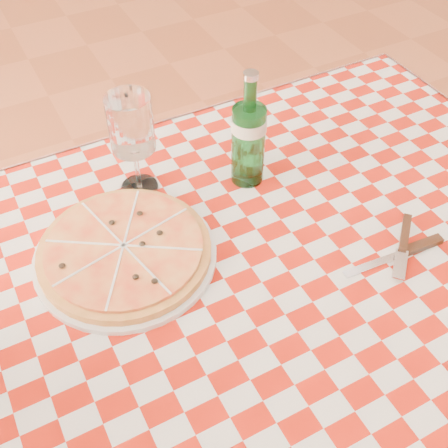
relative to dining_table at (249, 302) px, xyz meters
The scene contains 6 objects.
dining_table is the anchor object (origin of this frame).
tablecloth 0.09m from the dining_table, ahead, with size 1.30×0.90×0.01m, color #A8170A.
pizza_plate 0.25m from the dining_table, 146.65° to the left, with size 0.31×0.31×0.04m, color #B77C3D, non-canonical shape.
water_bottle 0.31m from the dining_table, 62.39° to the left, with size 0.07×0.07×0.23m, color #175E24, non-canonical shape.
wine_glass 0.35m from the dining_table, 108.66° to the left, with size 0.08×0.08×0.20m, color white, non-canonical shape.
cutlery 0.28m from the dining_table, 21.74° to the right, with size 0.21×0.17×0.02m, color silver, non-canonical shape.
Camera 1 is at (-0.32, -0.51, 1.49)m, focal length 45.00 mm.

